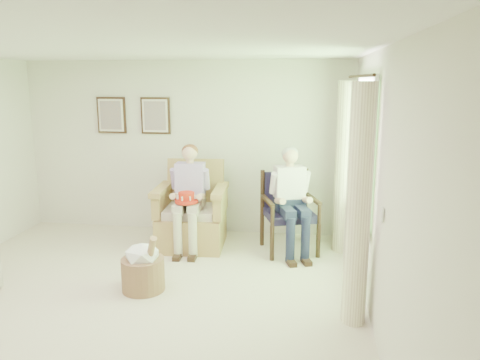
{
  "coord_description": "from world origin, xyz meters",
  "views": [
    {
      "loc": [
        1.85,
        -4.12,
        2.31
      ],
      "look_at": [
        0.99,
        1.69,
        1.05
      ],
      "focal_mm": 35.0,
      "sensor_mm": 36.0,
      "label": 1
    }
  ],
  "objects_px": {
    "red_hat": "(186,198)",
    "wood_armchair": "(290,208)",
    "person_wicker": "(189,189)",
    "person_dark": "(290,193)",
    "wicker_armchair": "(192,219)",
    "hatbox": "(143,267)"
  },
  "relations": [
    {
      "from": "wicker_armchair",
      "to": "person_dark",
      "type": "relative_size",
      "value": 0.84
    },
    {
      "from": "person_wicker",
      "to": "hatbox",
      "type": "xyz_separation_m",
      "value": [
        -0.19,
        -1.36,
        -0.58
      ]
    },
    {
      "from": "wicker_armchair",
      "to": "red_hat",
      "type": "height_order",
      "value": "wicker_armchair"
    },
    {
      "from": "person_dark",
      "to": "hatbox",
      "type": "bearing_deg",
      "value": -156.88
    },
    {
      "from": "wood_armchair",
      "to": "person_wicker",
      "type": "bearing_deg",
      "value": 169.75
    },
    {
      "from": "wicker_armchair",
      "to": "red_hat",
      "type": "relative_size",
      "value": 3.91
    },
    {
      "from": "wood_armchair",
      "to": "person_dark",
      "type": "height_order",
      "value": "person_dark"
    },
    {
      "from": "wicker_armchair",
      "to": "person_wicker",
      "type": "height_order",
      "value": "person_wicker"
    },
    {
      "from": "person_dark",
      "to": "wicker_armchair",
      "type": "bearing_deg",
      "value": 155.99
    },
    {
      "from": "wicker_armchair",
      "to": "hatbox",
      "type": "xyz_separation_m",
      "value": [
        -0.19,
        -1.52,
        -0.11
      ]
    },
    {
      "from": "person_dark",
      "to": "red_hat",
      "type": "relative_size",
      "value": 4.63
    },
    {
      "from": "wicker_armchair",
      "to": "hatbox",
      "type": "height_order",
      "value": "wicker_armchair"
    },
    {
      "from": "person_dark",
      "to": "red_hat",
      "type": "height_order",
      "value": "person_dark"
    },
    {
      "from": "person_dark",
      "to": "red_hat",
      "type": "xyz_separation_m",
      "value": [
        -1.35,
        -0.22,
        -0.07
      ]
    },
    {
      "from": "hatbox",
      "to": "red_hat",
      "type": "bearing_deg",
      "value": 80.0
    },
    {
      "from": "wicker_armchair",
      "to": "person_dark",
      "type": "bearing_deg",
      "value": -9.17
    },
    {
      "from": "wood_armchair",
      "to": "person_wicker",
      "type": "distance_m",
      "value": 1.41
    },
    {
      "from": "wood_armchair",
      "to": "person_dark",
      "type": "bearing_deg",
      "value": -108.48
    },
    {
      "from": "person_dark",
      "to": "red_hat",
      "type": "distance_m",
      "value": 1.37
    },
    {
      "from": "person_wicker",
      "to": "person_dark",
      "type": "height_order",
      "value": "person_wicker"
    },
    {
      "from": "person_wicker",
      "to": "wicker_armchair",
      "type": "bearing_deg",
      "value": 86.36
    },
    {
      "from": "red_hat",
      "to": "wood_armchair",
      "type": "bearing_deg",
      "value": 16.34
    }
  ]
}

